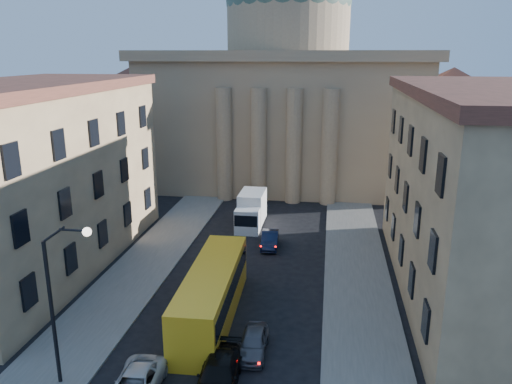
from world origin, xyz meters
TOP-DOWN VIEW (x-y plane):
  - sidewalk_left at (-8.50, 18.00)m, footprint 5.00×60.00m
  - sidewalk_right at (8.50, 18.00)m, footprint 5.00×60.00m
  - church at (0.00, 55.47)m, footprint 68.02×28.76m
  - building_left at (-17.00, 22.00)m, footprint 11.60×26.60m
  - building_right at (17.00, 22.00)m, footprint 11.60×26.60m
  - street_lamp at (-6.97, 8.00)m, footprint 2.62×0.44m
  - car_right_mid at (0.80, 8.94)m, footprint 2.30×5.19m
  - car_right_far at (2.10, 12.25)m, footprint 1.65×3.95m
  - car_right_distant at (1.06, 28.65)m, footprint 1.69×4.22m
  - city_bus at (-1.16, 15.77)m, footprint 3.15×12.24m
  - box_truck at (-1.49, 33.96)m, footprint 2.42×6.00m

SIDE VIEW (x-z plane):
  - sidewalk_left at x=-8.50m, z-range 0.00..0.15m
  - sidewalk_right at x=8.50m, z-range 0.00..0.15m
  - car_right_far at x=2.10m, z-range 0.00..1.34m
  - car_right_distant at x=1.06m, z-range 0.00..1.37m
  - car_right_mid at x=0.80m, z-range 0.00..1.48m
  - box_truck at x=-1.49m, z-range -0.09..3.20m
  - city_bus at x=-1.16m, z-range 0.13..3.56m
  - street_lamp at x=-6.97m, z-range 0.87..9.70m
  - building_left at x=-17.00m, z-range 0.07..14.77m
  - building_right at x=17.00m, z-range 0.07..14.77m
  - church at x=0.00m, z-range -6.42..30.18m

